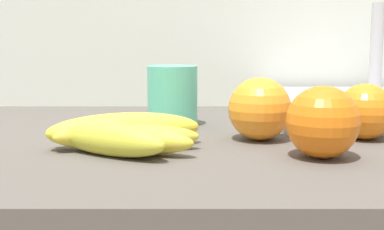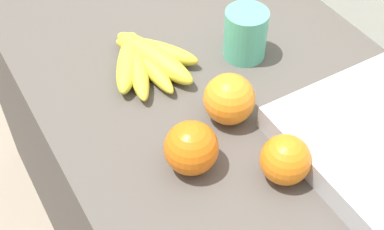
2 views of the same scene
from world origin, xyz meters
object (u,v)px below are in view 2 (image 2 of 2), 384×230
banana_bunch (145,59)px  orange_far_right (191,148)px  orange_back_right (285,160)px  orange_back_left (229,99)px  mug (245,34)px

banana_bunch → orange_far_right: size_ratio=2.38×
orange_far_right → orange_back_right: bearing=51.7°
orange_back_left → mug: size_ratio=0.90×
banana_bunch → orange_back_right: orange_back_right is taller
banana_bunch → orange_back_left: (0.18, 0.06, 0.02)m
mug → orange_far_right: bearing=-50.7°
orange_back_right → orange_far_right: bearing=-128.3°
orange_back_right → mug: size_ratio=0.80×
orange_back_left → mug: mug is taller
orange_far_right → orange_back_left: 0.12m
orange_back_right → mug: mug is taller
orange_far_right → orange_back_left: orange_back_left is taller
orange_back_left → mug: 0.16m
orange_back_right → orange_back_left: 0.14m
mug → banana_bunch: bearing=-108.7°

